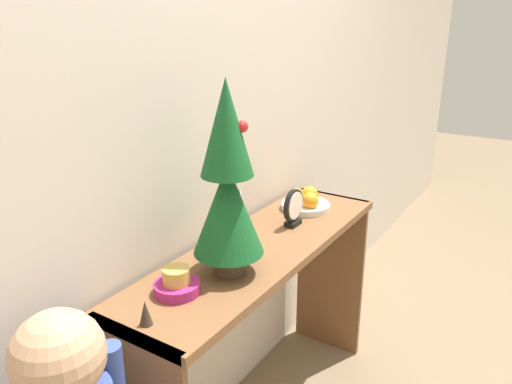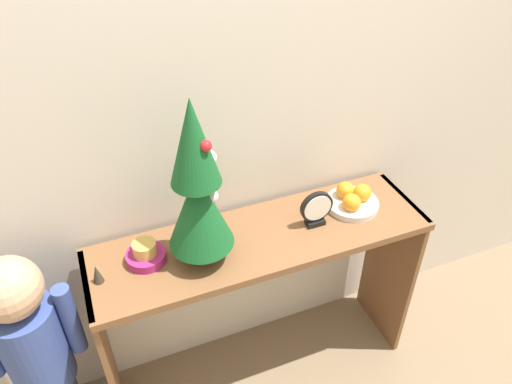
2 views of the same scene
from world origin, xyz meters
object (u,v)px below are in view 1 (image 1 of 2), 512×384
object	(u,v)px
fruit_bowl	(305,202)
figurine	(145,313)
singing_bowl	(177,284)
desk_clock	(294,208)
mini_tree	(228,184)

from	to	relation	value
fruit_bowl	figurine	bearing A→B (deg)	-178.09
fruit_bowl	figurine	size ratio (longest dim) A/B	2.88
singing_bowl	desk_clock	size ratio (longest dim) A/B	0.93
desk_clock	singing_bowl	bearing A→B (deg)	175.68
singing_bowl	desk_clock	world-z (taller)	desk_clock
fruit_bowl	figurine	distance (m)	0.98
desk_clock	figurine	world-z (taller)	desk_clock
singing_bowl	mini_tree	bearing A→B (deg)	-16.14
desk_clock	mini_tree	bearing A→B (deg)	-179.10
figurine	fruit_bowl	bearing A→B (deg)	1.91
mini_tree	figurine	world-z (taller)	mini_tree
fruit_bowl	desk_clock	distance (m)	0.19
mini_tree	fruit_bowl	distance (m)	0.68
desk_clock	figurine	bearing A→B (deg)	179.30
mini_tree	fruit_bowl	world-z (taller)	mini_tree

